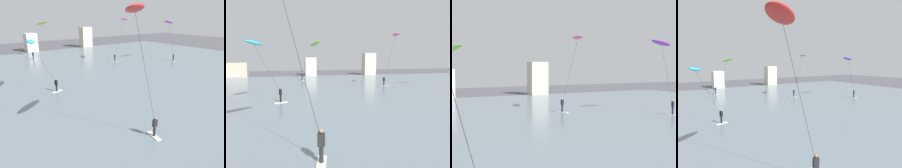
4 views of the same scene
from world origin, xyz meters
The scene contains 5 objects.
water_bay centered at (0.00, 30.31, 0.05)m, with size 84.00×52.00×0.10m, color slate.
far_shore_buildings centered at (-4.67, 57.43, 2.45)m, with size 41.52×4.53×5.91m.
kitesurfer_lime centered at (0.59, 46.38, 7.13)m, with size 4.51×4.01×8.10m.
kitesurfer_pink centered at (11.74, 32.98, 7.74)m, with size 2.77×3.76×8.59m.
kitesurfer_cyan centered at (-7.99, 24.63, 5.78)m, with size 4.21×3.15×6.67m.
Camera 2 is at (-5.13, 1.15, 4.99)m, focal length 34.73 mm.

